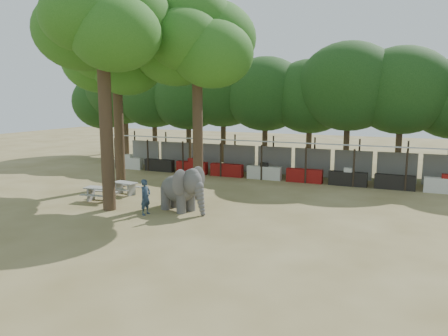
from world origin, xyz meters
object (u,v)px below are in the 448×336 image
at_px(yard_tree_center, 102,21).
at_px(handler, 146,197).
at_px(picnic_table_far, 125,186).
at_px(elephant, 183,189).
at_px(yard_tree_left, 116,54).
at_px(picnic_table_near, 99,192).
at_px(yard_tree_back, 196,42).

relative_size(yard_tree_center, handler, 6.98).
relative_size(handler, picnic_table_far, 1.06).
height_order(yard_tree_center, elephant, yard_tree_center).
bearing_deg(yard_tree_center, picnic_table_far, 112.00).
xyz_separation_m(handler, picnic_table_far, (-3.55, 3.24, -0.39)).
xyz_separation_m(yard_tree_left, picnic_table_near, (1.46, -3.93, -7.70)).
distance_m(yard_tree_left, picnic_table_near, 8.77).
height_order(yard_tree_back, picnic_table_far, yard_tree_back).
bearing_deg(elephant, picnic_table_near, -163.17).
relative_size(yard_tree_center, picnic_table_far, 7.38).
height_order(yard_tree_center, picnic_table_far, yard_tree_center).
distance_m(elephant, handler, 1.87).
bearing_deg(picnic_table_near, yard_tree_left, 103.66).
height_order(yard_tree_left, handler, yard_tree_left).
bearing_deg(yard_tree_center, yard_tree_left, 120.96).
bearing_deg(elephant, yard_tree_center, -147.03).
height_order(picnic_table_near, picnic_table_far, picnic_table_near).
bearing_deg(picnic_table_far, elephant, -13.42).
height_order(yard_tree_left, elephant, yard_tree_left).
bearing_deg(picnic_table_near, handler, -25.59).
xyz_separation_m(yard_tree_center, picnic_table_far, (-1.20, 2.98, -8.73)).
bearing_deg(picnic_table_far, yard_tree_back, 22.00).
distance_m(yard_tree_left, picnic_table_far, 8.18).
height_order(handler, picnic_table_near, handler).
distance_m(handler, picnic_table_far, 4.82).
xyz_separation_m(yard_tree_left, picnic_table_far, (1.80, -2.02, -7.72)).
relative_size(yard_tree_back, picnic_table_far, 6.96).
bearing_deg(elephant, picnic_table_far, 175.46).
xyz_separation_m(yard_tree_back, handler, (-0.65, -4.26, -7.68)).
relative_size(yard_tree_center, yard_tree_back, 1.06).
height_order(yard_tree_left, picnic_table_far, yard_tree_left).
bearing_deg(handler, picnic_table_far, 53.68).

